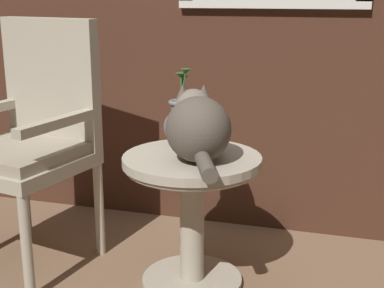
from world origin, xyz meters
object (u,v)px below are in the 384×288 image
cat (198,126)px  pewter_vase_with_ivy (181,123)px  wicker_chair (32,133)px  wicker_side_table (192,197)px

cat → pewter_vase_with_ivy: bearing=126.5°
pewter_vase_with_ivy → wicker_chair: bearing=-173.6°
wicker_side_table → pewter_vase_with_ivy: bearing=123.9°
wicker_side_table → wicker_chair: bearing=175.8°
wicker_side_table → cat: (0.03, -0.03, 0.31)m
wicker_side_table → wicker_chair: (-0.76, 0.06, 0.20)m
wicker_chair → cat: (0.79, -0.09, 0.11)m
wicker_side_table → cat: cat is taller
cat → pewter_vase_with_ivy: pewter_vase_with_ivy is taller
cat → pewter_vase_with_ivy: (-0.12, 0.16, -0.03)m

